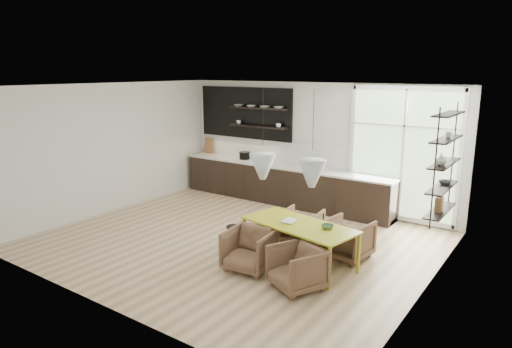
% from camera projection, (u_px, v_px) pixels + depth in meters
% --- Properties ---
extents(room, '(7.02, 6.01, 2.91)m').
position_uv_depth(room, '(293.00, 160.00, 8.92)').
color(room, beige).
rests_on(room, ground).
extents(kitchen_run, '(5.54, 0.69, 2.75)m').
position_uv_depth(kitchen_run, '(280.00, 178.00, 11.10)').
color(kitchen_run, black).
rests_on(kitchen_run, ground).
extents(right_shelving, '(0.26, 1.22, 1.90)m').
position_uv_depth(right_shelving, '(444.00, 167.00, 7.38)').
color(right_shelving, black).
rests_on(right_shelving, ground).
extents(dining_table, '(2.04, 1.20, 0.70)m').
position_uv_depth(dining_table, '(299.00, 227.00, 7.54)').
color(dining_table, '#ADB221').
rests_on(dining_table, ground).
extents(armchair_back_left, '(0.75, 0.77, 0.64)m').
position_uv_depth(armchair_back_left, '(302.00, 226.00, 8.56)').
color(armchair_back_left, brown).
rests_on(armchair_back_left, ground).
extents(armchair_back_right, '(0.82, 0.84, 0.68)m').
position_uv_depth(armchair_back_right, '(347.00, 239.00, 7.85)').
color(armchair_back_right, brown).
rests_on(armchair_back_right, ground).
extents(armchair_front_left, '(0.80, 0.82, 0.68)m').
position_uv_depth(armchair_front_left, '(249.00, 250.00, 7.38)').
color(armchair_front_left, brown).
rests_on(armchair_front_left, ground).
extents(armchair_front_right, '(0.94, 0.95, 0.65)m').
position_uv_depth(armchair_front_right, '(297.00, 268.00, 6.74)').
color(armchair_front_right, brown).
rests_on(armchair_front_right, ground).
extents(wire_stool, '(0.32, 0.32, 0.40)m').
position_uv_depth(wire_stool, '(234.00, 234.00, 8.31)').
color(wire_stool, black).
rests_on(wire_stool, ground).
extents(table_book, '(0.22, 0.29, 0.03)m').
position_uv_depth(table_book, '(284.00, 220.00, 7.69)').
color(table_book, white).
rests_on(table_book, dining_table).
extents(table_bowl, '(0.24, 0.24, 0.06)m').
position_uv_depth(table_bowl, '(327.00, 227.00, 7.30)').
color(table_bowl, '#4A744E').
rests_on(table_bowl, dining_table).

